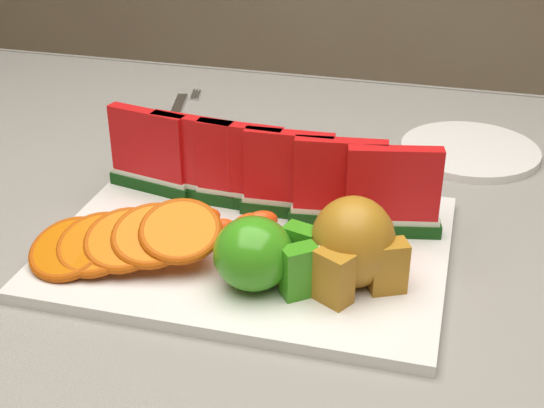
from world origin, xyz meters
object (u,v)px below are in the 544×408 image
Objects in this scene: apple_cluster at (261,255)px; side_plate at (470,150)px; pear_cluster at (354,246)px; fork at (177,113)px; platter at (250,246)px.

side_plate is (0.18, 0.38, -0.04)m from apple_cluster.
fork is at bearing 130.58° from pear_cluster.
fork is (-0.33, 0.38, -0.05)m from pear_cluster.
platter is at bearing 114.11° from apple_cluster.
apple_cluster is 0.42m from side_plate.
apple_cluster is 0.09m from pear_cluster.
platter is 3.86× the size of pear_cluster.
apple_cluster is 0.56× the size of side_plate.
side_plate is (0.10, 0.35, -0.05)m from pear_cluster.
side_plate reaches higher than fork.
pear_cluster is at bearing -105.61° from side_plate.
fork is (-0.42, 0.03, -0.00)m from side_plate.
side_plate is at bearing 55.33° from platter.
apple_cluster is (0.03, -0.07, 0.04)m from platter.
apple_cluster is 0.56× the size of fork.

